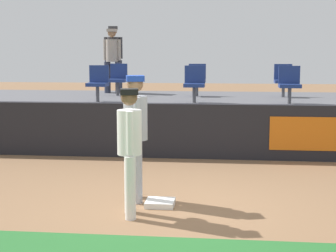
# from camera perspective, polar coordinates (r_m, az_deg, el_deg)

# --- Properties ---
(ground_plane) EXTENTS (60.00, 60.00, 0.00)m
(ground_plane) POSITION_cam_1_polar(r_m,az_deg,el_deg) (7.47, 0.41, -8.89)
(ground_plane) COLOR #846042
(first_base) EXTENTS (0.40, 0.40, 0.08)m
(first_base) POSITION_cam_1_polar(r_m,az_deg,el_deg) (7.66, -0.84, -8.16)
(first_base) COLOR white
(first_base) RESTS_ON ground_plane
(player_fielder_home) EXTENTS (0.38, 0.55, 1.69)m
(player_fielder_home) POSITION_cam_1_polar(r_m,az_deg,el_deg) (7.02, -4.06, -1.85)
(player_fielder_home) COLOR white
(player_fielder_home) RESTS_ON ground_plane
(player_runner_visitor) EXTENTS (0.42, 0.50, 1.82)m
(player_runner_visitor) POSITION_cam_1_polar(r_m,az_deg,el_deg) (7.75, -3.46, -0.30)
(player_runner_visitor) COLOR #9EA3AD
(player_runner_visitor) RESTS_ON ground_plane
(field_wall) EXTENTS (18.00, 0.26, 1.11)m
(field_wall) POSITION_cam_1_polar(r_m,az_deg,el_deg) (10.95, 2.48, -0.53)
(field_wall) COLOR black
(field_wall) RESTS_ON ground_plane
(bleacher_platform) EXTENTS (18.00, 4.80, 1.00)m
(bleacher_platform) POSITION_cam_1_polar(r_m,az_deg,el_deg) (13.50, 3.17, 0.83)
(bleacher_platform) COLOR #59595E
(bleacher_platform) RESTS_ON ground_plane
(seat_back_left) EXTENTS (0.45, 0.44, 0.84)m
(seat_back_left) POSITION_cam_1_polar(r_m,az_deg,el_deg) (14.36, -5.32, 5.13)
(seat_back_left) COLOR #4C4C51
(seat_back_left) RESTS_ON bleacher_platform
(seat_back_right) EXTENTS (0.45, 0.44, 0.84)m
(seat_back_right) POSITION_cam_1_polar(r_m,az_deg,el_deg) (14.13, 12.13, 4.95)
(seat_back_right) COLOR #4C4C51
(seat_back_right) RESTS_ON bleacher_platform
(seat_front_left) EXTENTS (0.46, 0.44, 0.84)m
(seat_front_left) POSITION_cam_1_polar(r_m,az_deg,el_deg) (12.63, -7.43, 4.73)
(seat_front_left) COLOR #4C4C51
(seat_front_left) RESTS_ON bleacher_platform
(seat_front_right) EXTENTS (0.48, 0.44, 0.84)m
(seat_front_right) POSITION_cam_1_polar(r_m,az_deg,el_deg) (12.34, 12.77, 4.53)
(seat_front_right) COLOR #4C4C51
(seat_front_right) RESTS_ON bleacher_platform
(seat_back_center) EXTENTS (0.45, 0.44, 0.84)m
(seat_back_center) POSITION_cam_1_polar(r_m,az_deg,el_deg) (14.09, 3.10, 5.10)
(seat_back_center) COLOR #4C4C51
(seat_back_center) RESTS_ON bleacher_platform
(seat_front_center) EXTENTS (0.47, 0.44, 0.84)m
(seat_front_center) POSITION_cam_1_polar(r_m,az_deg,el_deg) (12.29, 2.83, 4.70)
(seat_front_center) COLOR #4C4C51
(seat_front_center) RESTS_ON bleacher_platform
(spectator_hooded) EXTENTS (0.50, 0.35, 1.78)m
(spectator_hooded) POSITION_cam_1_polar(r_m,az_deg,el_deg) (15.20, -5.95, 7.39)
(spectator_hooded) COLOR #33384C
(spectator_hooded) RESTS_ON bleacher_platform
(spectator_capped) EXTENTS (0.52, 0.40, 1.86)m
(spectator_capped) POSITION_cam_1_polar(r_m,az_deg,el_deg) (15.43, -5.82, 7.58)
(spectator_capped) COLOR #33384C
(spectator_capped) RESTS_ON bleacher_platform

